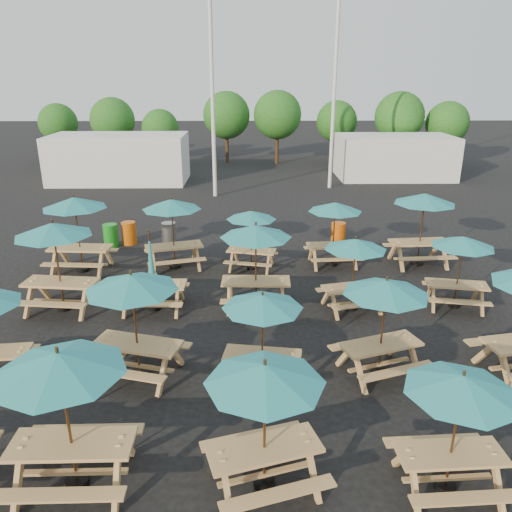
{
  "coord_description": "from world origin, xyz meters",
  "views": [
    {
      "loc": [
        -0.23,
        -12.46,
        6.21
      ],
      "look_at": [
        0.0,
        1.5,
        1.1
      ],
      "focal_mm": 35.0,
      "sensor_mm": 36.0,
      "label": 1
    }
  ],
  "objects_px": {
    "picnic_unit_8": "(265,383)",
    "picnic_unit_15": "(335,211)",
    "picnic_unit_3": "(75,208)",
    "picnic_unit_18": "(463,247)",
    "picnic_unit_4": "(60,372)",
    "picnic_unit_6": "(152,278)",
    "picnic_unit_12": "(461,392)",
    "picnic_unit_19": "(424,204)",
    "picnic_unit_14": "(355,249)",
    "waste_bin_0": "(111,235)",
    "picnic_unit_2": "(54,236)",
    "picnic_unit_5": "(132,290)",
    "waste_bin_3": "(338,234)",
    "picnic_unit_7": "(172,209)",
    "waste_bin_1": "(129,233)",
    "picnic_unit_13": "(386,294)",
    "picnic_unit_11": "(251,219)",
    "waste_bin_2": "(169,234)",
    "picnic_unit_10": "(256,237)",
    "picnic_unit_9": "(263,308)"
  },
  "relations": [
    {
      "from": "picnic_unit_7",
      "to": "picnic_unit_11",
      "type": "xyz_separation_m",
      "value": [
        2.6,
        -0.15,
        -0.31
      ]
    },
    {
      "from": "picnic_unit_10",
      "to": "waste_bin_2",
      "type": "xyz_separation_m",
      "value": [
        -3.25,
        5.51,
        -1.63
      ]
    },
    {
      "from": "picnic_unit_2",
      "to": "picnic_unit_10",
      "type": "bearing_deg",
      "value": 7.38
    },
    {
      "from": "picnic_unit_15",
      "to": "picnic_unit_19",
      "type": "xyz_separation_m",
      "value": [
        2.96,
        0.0,
        0.25
      ]
    },
    {
      "from": "picnic_unit_7",
      "to": "picnic_unit_8",
      "type": "bearing_deg",
      "value": -89.55
    },
    {
      "from": "picnic_unit_19",
      "to": "picnic_unit_11",
      "type": "bearing_deg",
      "value": 178.49
    },
    {
      "from": "waste_bin_3",
      "to": "picnic_unit_14",
      "type": "bearing_deg",
      "value": -95.87
    },
    {
      "from": "picnic_unit_2",
      "to": "waste_bin_0",
      "type": "xyz_separation_m",
      "value": [
        -0.05,
        5.42,
        -1.73
      ]
    },
    {
      "from": "picnic_unit_6",
      "to": "waste_bin_0",
      "type": "xyz_separation_m",
      "value": [
        -2.58,
        5.45,
        -0.52
      ]
    },
    {
      "from": "picnic_unit_11",
      "to": "picnic_unit_3",
      "type": "bearing_deg",
      "value": -166.22
    },
    {
      "from": "waste_bin_2",
      "to": "picnic_unit_10",
      "type": "bearing_deg",
      "value": -59.44
    },
    {
      "from": "picnic_unit_5",
      "to": "picnic_unit_18",
      "type": "height_order",
      "value": "picnic_unit_5"
    },
    {
      "from": "picnic_unit_8",
      "to": "waste_bin_3",
      "type": "relative_size",
      "value": 2.61
    },
    {
      "from": "waste_bin_3",
      "to": "picnic_unit_19",
      "type": "bearing_deg",
      "value": -42.11
    },
    {
      "from": "picnic_unit_4",
      "to": "picnic_unit_8",
      "type": "relative_size",
      "value": 1.07
    },
    {
      "from": "picnic_unit_6",
      "to": "picnic_unit_13",
      "type": "relative_size",
      "value": 1.01
    },
    {
      "from": "picnic_unit_12",
      "to": "picnic_unit_18",
      "type": "relative_size",
      "value": 1.01
    },
    {
      "from": "picnic_unit_9",
      "to": "waste_bin_0",
      "type": "bearing_deg",
      "value": 130.24
    },
    {
      "from": "picnic_unit_7",
      "to": "picnic_unit_13",
      "type": "xyz_separation_m",
      "value": [
        5.35,
        -6.46,
        -0.14
      ]
    },
    {
      "from": "picnic_unit_6",
      "to": "picnic_unit_11",
      "type": "relative_size",
      "value": 1.14
    },
    {
      "from": "picnic_unit_8",
      "to": "waste_bin_0",
      "type": "relative_size",
      "value": 2.61
    },
    {
      "from": "picnic_unit_3",
      "to": "picnic_unit_18",
      "type": "relative_size",
      "value": 1.21
    },
    {
      "from": "picnic_unit_15",
      "to": "waste_bin_2",
      "type": "height_order",
      "value": "picnic_unit_15"
    },
    {
      "from": "picnic_unit_2",
      "to": "picnic_unit_10",
      "type": "distance_m",
      "value": 5.38
    },
    {
      "from": "waste_bin_0",
      "to": "picnic_unit_15",
      "type": "bearing_deg",
      "value": -14.52
    },
    {
      "from": "picnic_unit_4",
      "to": "picnic_unit_19",
      "type": "height_order",
      "value": "picnic_unit_19"
    },
    {
      "from": "picnic_unit_11",
      "to": "picnic_unit_12",
      "type": "distance_m",
      "value": 10.04
    },
    {
      "from": "picnic_unit_4",
      "to": "picnic_unit_9",
      "type": "bearing_deg",
      "value": 41.65
    },
    {
      "from": "picnic_unit_4",
      "to": "picnic_unit_14",
      "type": "bearing_deg",
      "value": 47.25
    },
    {
      "from": "picnic_unit_8",
      "to": "picnic_unit_15",
      "type": "distance_m",
      "value": 10.13
    },
    {
      "from": "picnic_unit_4",
      "to": "picnic_unit_18",
      "type": "relative_size",
      "value": 1.16
    },
    {
      "from": "picnic_unit_2",
      "to": "picnic_unit_5",
      "type": "bearing_deg",
      "value": -43.38
    },
    {
      "from": "picnic_unit_12",
      "to": "waste_bin_2",
      "type": "bearing_deg",
      "value": 113.95
    },
    {
      "from": "waste_bin_0",
      "to": "picnic_unit_18",
      "type": "bearing_deg",
      "value": -26.09
    },
    {
      "from": "picnic_unit_3",
      "to": "picnic_unit_18",
      "type": "height_order",
      "value": "picnic_unit_3"
    },
    {
      "from": "picnic_unit_4",
      "to": "picnic_unit_12",
      "type": "distance_m",
      "value": 5.9
    },
    {
      "from": "picnic_unit_7",
      "to": "picnic_unit_19",
      "type": "xyz_separation_m",
      "value": [
        8.35,
        0.17,
        0.11
      ]
    },
    {
      "from": "picnic_unit_5",
      "to": "waste_bin_1",
      "type": "bearing_deg",
      "value": 119.55
    },
    {
      "from": "picnic_unit_19",
      "to": "picnic_unit_9",
      "type": "bearing_deg",
      "value": -133.5
    },
    {
      "from": "picnic_unit_9",
      "to": "picnic_unit_12",
      "type": "bearing_deg",
      "value": -37.39
    },
    {
      "from": "picnic_unit_6",
      "to": "picnic_unit_7",
      "type": "relative_size",
      "value": 0.97
    },
    {
      "from": "picnic_unit_7",
      "to": "picnic_unit_4",
      "type": "bearing_deg",
      "value": -107.07
    },
    {
      "from": "picnic_unit_4",
      "to": "picnic_unit_15",
      "type": "relative_size",
      "value": 1.09
    },
    {
      "from": "picnic_unit_12",
      "to": "picnic_unit_18",
      "type": "bearing_deg",
      "value": 64.68
    },
    {
      "from": "picnic_unit_11",
      "to": "picnic_unit_18",
      "type": "height_order",
      "value": "picnic_unit_18"
    },
    {
      "from": "picnic_unit_6",
      "to": "picnic_unit_12",
      "type": "bearing_deg",
      "value": -47.24
    },
    {
      "from": "picnic_unit_11",
      "to": "waste_bin_2",
      "type": "distance_m",
      "value": 4.29
    },
    {
      "from": "picnic_unit_5",
      "to": "picnic_unit_7",
      "type": "bearing_deg",
      "value": 106.72
    },
    {
      "from": "picnic_unit_13",
      "to": "waste_bin_0",
      "type": "relative_size",
      "value": 2.63
    },
    {
      "from": "picnic_unit_4",
      "to": "waste_bin_0",
      "type": "xyz_separation_m",
      "value": [
        -2.45,
        11.8,
        -1.65
      ]
    }
  ]
}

